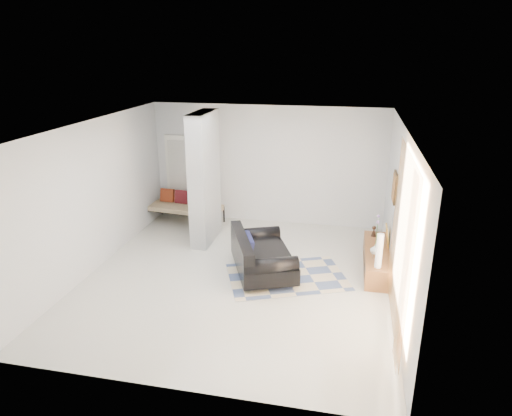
# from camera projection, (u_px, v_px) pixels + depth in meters

# --- Properties ---
(floor) EXTENTS (6.00, 6.00, 0.00)m
(floor) POSITION_uv_depth(u_px,v_px,m) (237.00, 277.00, 8.45)
(floor) COLOR silver
(floor) RESTS_ON ground
(ceiling) EXTENTS (6.00, 6.00, 0.00)m
(ceiling) POSITION_uv_depth(u_px,v_px,m) (235.00, 126.00, 7.52)
(ceiling) COLOR white
(ceiling) RESTS_ON wall_back
(wall_back) EXTENTS (6.00, 0.00, 6.00)m
(wall_back) POSITION_uv_depth(u_px,v_px,m) (267.00, 165.00, 10.75)
(wall_back) COLOR white
(wall_back) RESTS_ON ground
(wall_front) EXTENTS (6.00, 0.00, 6.00)m
(wall_front) POSITION_uv_depth(u_px,v_px,m) (172.00, 291.00, 5.22)
(wall_front) COLOR white
(wall_front) RESTS_ON ground
(wall_left) EXTENTS (0.00, 6.00, 6.00)m
(wall_left) POSITION_uv_depth(u_px,v_px,m) (94.00, 196.00, 8.52)
(wall_left) COLOR white
(wall_left) RESTS_ON ground
(wall_right) EXTENTS (0.00, 6.00, 6.00)m
(wall_right) POSITION_uv_depth(u_px,v_px,m) (399.00, 218.00, 7.45)
(wall_right) COLOR white
(wall_right) RESTS_ON ground
(partition_column) EXTENTS (0.35, 1.20, 2.80)m
(partition_column) POSITION_uv_depth(u_px,v_px,m) (205.00, 178.00, 9.68)
(partition_column) COLOR #A7ABAF
(partition_column) RESTS_ON floor
(hallway_door) EXTENTS (0.85, 0.06, 2.04)m
(hallway_door) POSITION_uv_depth(u_px,v_px,m) (184.00, 176.00, 11.25)
(hallway_door) COLOR white
(hallway_door) RESTS_ON floor
(curtain) EXTENTS (0.00, 2.55, 2.55)m
(curtain) POSITION_uv_depth(u_px,v_px,m) (401.00, 242.00, 6.39)
(curtain) COLOR gold
(curtain) RESTS_ON wall_right
(wall_art) EXTENTS (0.04, 0.45, 0.55)m
(wall_art) POSITION_uv_depth(u_px,v_px,m) (395.00, 187.00, 8.21)
(wall_art) COLOR #39250F
(wall_art) RESTS_ON wall_right
(media_console) EXTENTS (0.45, 1.87, 0.80)m
(media_console) POSITION_uv_depth(u_px,v_px,m) (376.00, 259.00, 8.73)
(media_console) COLOR brown
(media_console) RESTS_ON floor
(loveseat) EXTENTS (1.55, 1.93, 0.76)m
(loveseat) POSITION_uv_depth(u_px,v_px,m) (259.00, 255.00, 8.54)
(loveseat) COLOR silver
(loveseat) RESTS_ON floor
(daybed) EXTENTS (1.82, 0.94, 0.77)m
(daybed) POSITION_uv_depth(u_px,v_px,m) (185.00, 206.00, 10.98)
(daybed) COLOR black
(daybed) RESTS_ON floor
(area_rug) EXTENTS (2.50, 2.10, 0.01)m
(area_rug) POSITION_uv_depth(u_px,v_px,m) (287.00, 277.00, 8.46)
(area_rug) COLOR beige
(area_rug) RESTS_ON floor
(cylinder_lamp) EXTENTS (0.11, 0.11, 0.62)m
(cylinder_lamp) POSITION_uv_depth(u_px,v_px,m) (379.00, 251.00, 7.88)
(cylinder_lamp) COLOR beige
(cylinder_lamp) RESTS_ON media_console
(bronze_figurine) EXTENTS (0.12, 0.12, 0.22)m
(bronze_figurine) POSITION_uv_depth(u_px,v_px,m) (374.00, 231.00, 9.25)
(bronze_figurine) COLOR #342017
(bronze_figurine) RESTS_ON media_console
(vase) EXTENTS (0.21, 0.21, 0.20)m
(vase) POSITION_uv_depth(u_px,v_px,m) (375.00, 249.00, 8.45)
(vase) COLOR white
(vase) RESTS_ON media_console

